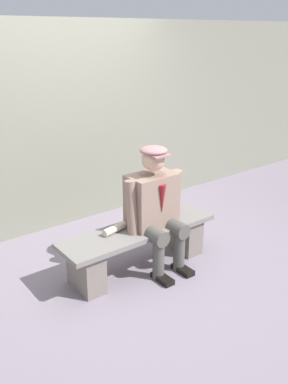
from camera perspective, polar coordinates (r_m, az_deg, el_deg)
ground_plane at (r=4.14m, az=-0.68°, el=-10.21°), size 30.00×30.00×0.00m
bench at (r=4.01m, az=-0.70°, el=-6.97°), size 1.57×0.44×0.42m
seated_man at (r=3.89m, az=1.55°, el=-1.64°), size 0.63×0.59×1.20m
rolled_magazine at (r=3.85m, az=-4.06°, el=-5.06°), size 0.26×0.12×0.07m
stadium_wall at (r=4.88m, az=-11.09°, el=8.83°), size 12.00×0.24×2.29m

